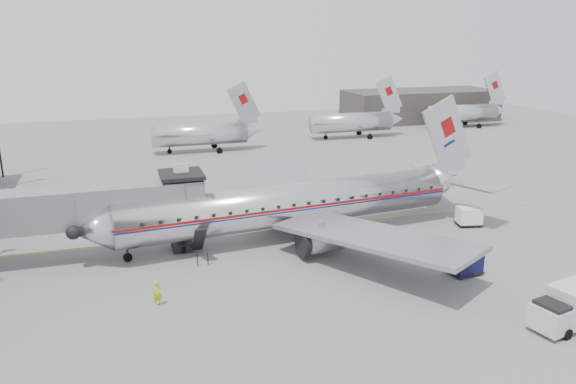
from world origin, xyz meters
The scene contains 12 objects.
ground centered at (0.00, 0.00, 0.00)m, with size 160.00×160.00×0.00m, color slate.
hangar centered at (45.00, 60.00, 3.00)m, with size 30.00×12.00×6.00m, color #343230.
apron_line centered at (3.00, 6.00, 0.01)m, with size 0.15×60.00×0.01m, color gold.
jet_bridge centered at (-16.66, 3.67, 4.18)m, with size 21.00×6.20×7.10m.
distant_aircraft_near centered at (-1.79, 42.00, 2.73)m, with size 16.39×3.20×10.26m.
distant_aircraft_mid centered at (24.21, 46.00, 2.73)m, with size 16.39×3.20×10.26m.
distant_aircraft_far centered at (48.21, 50.00, 2.73)m, with size 16.39×3.20×10.26m.
airliner centered at (0.73, 3.65, 2.93)m, with size 36.84×33.98×11.66m.
service_van centered at (11.74, -16.01, 1.34)m, with size 5.75×3.20×2.56m.
baggage_cart_navy centered at (10.02, -7.59, 0.95)m, with size 2.45×1.98×1.78m.
baggage_cart_white centered at (16.67, 1.62, 0.91)m, with size 2.48×2.07×1.72m.
ramp_worker centered at (-12.00, -6.00, 0.84)m, with size 0.61×0.40×1.69m, color #B0CE18.
Camera 1 is at (-13.68, -40.22, 17.22)m, focal length 35.00 mm.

